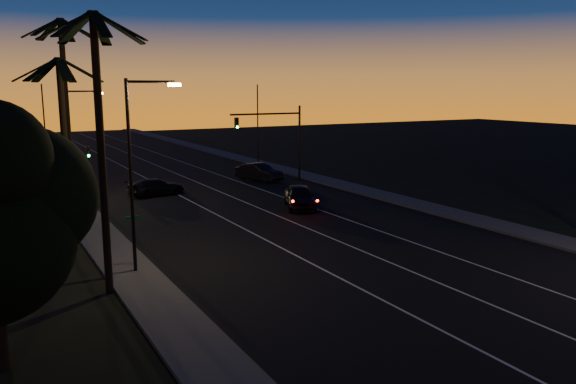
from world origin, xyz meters
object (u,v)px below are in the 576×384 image
lead_car (300,197)px  cross_car (156,187)px  signal_mast (277,130)px  right_car (259,172)px

lead_car → cross_car: bearing=127.9°
signal_mast → cross_car: signal_mast is taller
signal_mast → lead_car: signal_mast is taller
lead_car → cross_car: (-7.69, 9.90, -0.15)m
signal_mast → cross_car: size_ratio=1.43×
signal_mast → right_car: 4.37m
right_car → cross_car: bearing=-166.3°
lead_car → right_car: size_ratio=1.10×
right_car → cross_car: size_ratio=1.05×
right_car → cross_car: right_car is taller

